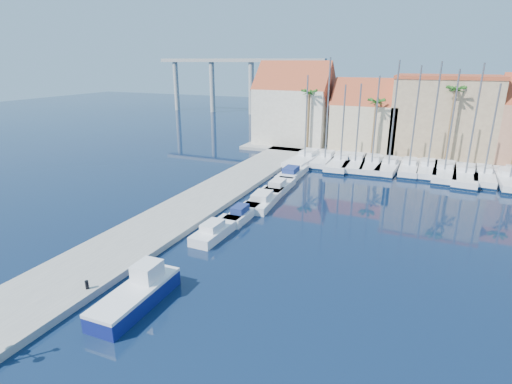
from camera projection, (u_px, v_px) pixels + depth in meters
ground at (201, 298)px, 24.75m from camera, size 260.00×260.00×0.00m
quay_west at (194, 205)px, 39.85m from camera, size 6.00×77.00×0.50m
shore_north at (416, 153)px, 62.49m from camera, size 54.00×16.00×0.50m
bollard at (87, 285)px, 24.74m from camera, size 0.22×0.22×0.56m
fishing_boat at (137, 294)px, 23.88m from camera, size 2.28×6.42×2.23m
motorboat_west_0 at (216, 230)px, 33.39m from camera, size 1.98×5.86×1.40m
motorboat_west_1 at (242, 213)px, 37.01m from camera, size 1.67×5.15×1.40m
motorboat_west_2 at (264, 199)px, 40.82m from camera, size 2.82×7.34×1.40m
motorboat_west_3 at (279, 187)px, 44.89m from camera, size 2.14×6.31×1.40m
motorboat_west_4 at (292, 173)px, 50.36m from camera, size 2.39×7.13×1.40m
sailboat_0 at (306, 158)px, 57.44m from camera, size 3.76×11.30×12.14m
sailboat_1 at (326, 159)px, 56.75m from camera, size 2.39×8.90×14.41m
sailboat_2 at (341, 162)px, 55.55m from camera, size 3.07×10.66×11.02m
sailboat_3 at (355, 163)px, 55.06m from camera, size 3.39×10.19×11.18m
sailboat_4 at (372, 164)px, 54.22m from camera, size 3.29×10.01×12.19m
sailboat_5 at (389, 166)px, 53.11m from camera, size 2.96×9.27×14.06m
sailboat_6 at (409, 167)px, 52.55m from camera, size 2.39×8.73×13.46m
sailboat_7 at (427, 168)px, 51.88m from camera, size 2.44×8.85×13.91m
sailboat_8 at (444, 171)px, 50.69m from camera, size 2.95×10.38×13.08m
sailboat_9 at (465, 175)px, 49.16m from camera, size 3.50×10.69×13.77m
sailboat_10 at (483, 176)px, 48.86m from camera, size 2.84×9.27×11.54m
sailboat_11 at (509, 179)px, 47.43m from camera, size 2.79×10.17×13.23m
building_0 at (294, 107)px, 67.34m from camera, size 12.30×9.00×13.50m
building_1 at (366, 118)px, 63.11m from camera, size 10.30×8.00×11.00m
building_2 at (443, 115)px, 59.45m from camera, size 14.20×10.20×11.50m
palm_0 at (309, 94)px, 60.66m from camera, size 2.60×2.60×10.15m
palm_1 at (376, 103)px, 57.11m from camera, size 2.60×2.60×9.15m
palm_2 at (456, 92)px, 52.68m from camera, size 2.60×2.60×11.15m
viaduct at (234, 75)px, 107.72m from camera, size 48.00×2.20×14.45m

